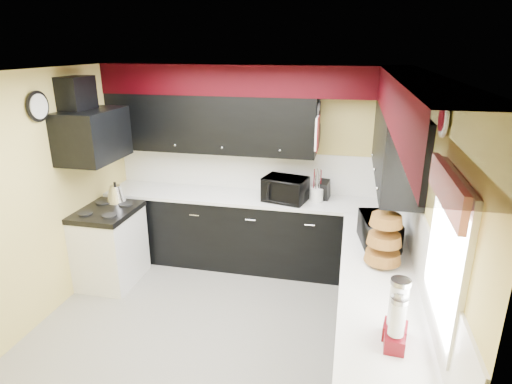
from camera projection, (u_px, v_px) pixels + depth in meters
ground at (213, 335)px, 4.21m from camera, size 3.60×3.60×0.00m
wall_back at (253, 165)px, 5.46m from camera, size 3.60×0.06×2.50m
wall_right at (422, 237)px, 3.43m from camera, size 0.06×3.60×2.50m
wall_left at (33, 203)px, 4.17m from camera, size 0.06×3.60×2.50m
ceiling at (203, 73)px, 3.39m from camera, size 3.60×3.60×0.06m
cab_back at (248, 232)px, 5.45m from camera, size 3.60×0.60×0.90m
cab_right at (376, 338)px, 3.48m from camera, size 0.60×3.00×0.90m
counter_back at (248, 197)px, 5.29m from camera, size 3.62×0.64×0.04m
counter_right at (381, 288)px, 3.32m from camera, size 0.64×3.02×0.04m
splash_back at (253, 170)px, 5.47m from camera, size 3.60×0.02×0.50m
splash_right at (419, 243)px, 3.45m from camera, size 0.02×3.60×0.50m
upper_back at (210, 123)px, 5.22m from camera, size 2.60×0.35×0.70m
upper_right at (396, 144)px, 4.12m from camera, size 0.35×1.80×0.70m
soffit_back at (250, 80)px, 4.95m from camera, size 3.60×0.36×0.35m
soffit_right at (417, 104)px, 2.95m from camera, size 0.36×3.24×0.35m
stove at (111, 248)px, 5.07m from camera, size 0.60×0.75×0.86m
cooktop at (106, 212)px, 4.92m from camera, size 0.62×0.77×0.06m
hood at (93, 135)px, 4.64m from camera, size 0.50×0.78×0.55m
hood_duct at (77, 96)px, 4.53m from camera, size 0.24×0.40×0.40m
window at (447, 253)px, 2.51m from camera, size 0.03×0.86×0.96m
valance at (447, 188)px, 2.39m from camera, size 0.04×0.88×0.20m
pan_top at (319, 111)px, 4.82m from camera, size 0.03×0.22×0.40m
pan_mid at (317, 135)px, 4.78m from camera, size 0.03×0.28×0.46m
pan_low at (319, 134)px, 5.03m from camera, size 0.03×0.24×0.42m
cut_board at (317, 133)px, 4.65m from camera, size 0.03×0.26×0.35m
baskets at (384, 239)px, 3.56m from camera, size 0.27×0.27×0.50m
clock at (38, 106)px, 4.10m from camera, size 0.03×0.30×0.30m
deco_plate at (444, 119)px, 2.79m from camera, size 0.03×0.24×0.24m
toaster_oven at (285, 189)px, 5.08m from camera, size 0.58×0.52×0.29m
microwave at (380, 231)px, 3.97m from camera, size 0.41×0.53×0.27m
utensil_crock at (317, 195)px, 5.08m from camera, size 0.19×0.19×0.16m
knife_block at (324, 190)px, 5.12m from camera, size 0.14×0.17×0.24m
kettle at (116, 194)px, 5.11m from camera, size 0.26×0.26×0.20m
dispenser_a at (397, 311)px, 2.66m from camera, size 0.17×0.17×0.39m
dispenser_b at (396, 328)px, 2.56m from camera, size 0.13×0.13×0.33m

